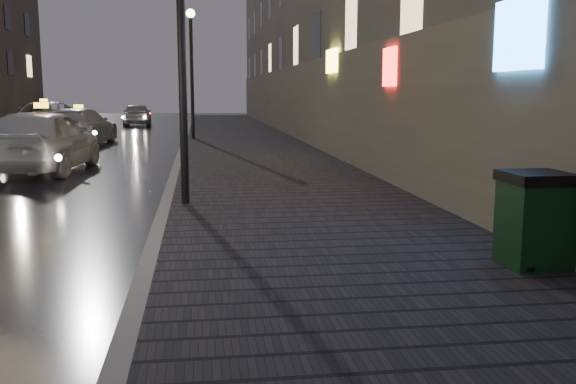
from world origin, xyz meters
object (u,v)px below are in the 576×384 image
at_px(taxi_far, 45,118).
at_px(car_far, 137,115).
at_px(taxi_near, 43,140).
at_px(trash_bin, 535,218).
at_px(taxi_mid, 79,126).
at_px(lamp_far, 191,57).
at_px(lamp_near, 181,7).

distance_m(taxi_far, car_far, 8.36).
relative_size(taxi_near, taxi_far, 0.85).
distance_m(trash_bin, taxi_mid, 21.68).
height_order(lamp_far, taxi_mid, lamp_far).
bearing_deg(taxi_mid, taxi_near, 101.90).
bearing_deg(car_far, lamp_near, 93.96).
xyz_separation_m(lamp_far, taxi_mid, (-4.48, -0.71, -2.77)).
xyz_separation_m(taxi_near, taxi_mid, (-0.71, 9.13, -0.11)).
height_order(lamp_near, car_far, lamp_near).
height_order(lamp_far, taxi_far, lamp_far).
bearing_deg(trash_bin, taxi_far, 111.46).
bearing_deg(trash_bin, taxi_mid, 111.50).
height_order(lamp_near, taxi_mid, lamp_near).
bearing_deg(lamp_far, taxi_far, 140.02).
bearing_deg(lamp_far, lamp_near, -90.00).
height_order(taxi_near, taxi_mid, taxi_near).
xyz_separation_m(lamp_near, car_far, (-3.55, 29.62, -2.79)).
bearing_deg(car_far, taxi_near, 86.58).
xyz_separation_m(taxi_mid, car_far, (0.94, 14.33, -0.02)).
bearing_deg(taxi_far, taxi_near, -74.83).
bearing_deg(lamp_near, trash_bin, -49.83).
xyz_separation_m(lamp_far, car_far, (-3.55, 13.62, -2.79)).
bearing_deg(car_far, taxi_mid, 83.40).
bearing_deg(trash_bin, lamp_near, 128.78).
height_order(taxi_far, car_far, taxi_far).
bearing_deg(trash_bin, car_far, 100.94).
height_order(lamp_far, trash_bin, lamp_far).
distance_m(lamp_far, taxi_near, 10.86).
relative_size(taxi_near, taxi_mid, 0.98).
distance_m(trash_bin, taxi_near, 13.31).
height_order(lamp_near, taxi_far, lamp_near).
height_order(lamp_near, taxi_near, lamp_near).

